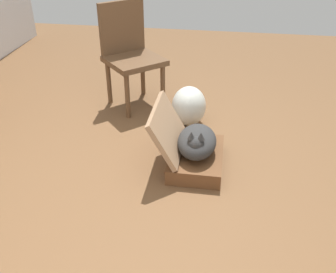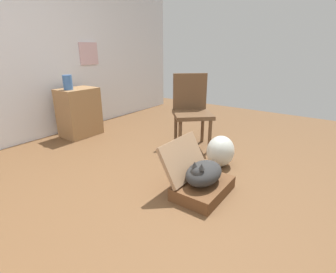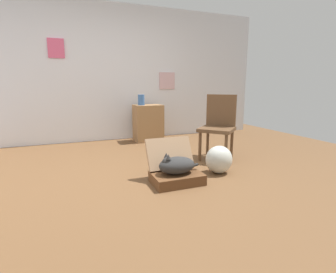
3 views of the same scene
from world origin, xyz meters
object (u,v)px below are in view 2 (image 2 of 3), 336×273
at_px(cat, 203,173).
at_px(chair, 191,108).
at_px(suitcase_base, 203,188).
at_px(side_table, 79,112).
at_px(vase_tall, 68,82).
at_px(plastic_bag_white, 220,151).

bearing_deg(cat, chair, 36.11).
height_order(suitcase_base, cat, cat).
bearing_deg(suitcase_base, side_table, 80.65).
height_order(cat, side_table, side_table).
distance_m(suitcase_base, vase_tall, 2.41).
bearing_deg(suitcase_base, plastic_bag_white, 11.50).
relative_size(side_table, chair, 0.75).
bearing_deg(chair, side_table, 158.46).
bearing_deg(suitcase_base, chair, 36.35).
bearing_deg(side_table, suitcase_base, -99.35).
height_order(plastic_bag_white, side_table, side_table).
bearing_deg(cat, suitcase_base, -2.48).
relative_size(cat, vase_tall, 2.48).
bearing_deg(plastic_bag_white, chair, 59.21).
xyz_separation_m(cat, vase_tall, (0.25, 2.28, 0.59)).
relative_size(suitcase_base, vase_tall, 2.77).
xyz_separation_m(suitcase_base, cat, (-0.01, 0.00, 0.16)).
bearing_deg(side_table, vase_tall, -174.95).
xyz_separation_m(cat, side_table, (0.39, 2.29, 0.14)).
xyz_separation_m(cat, chair, (0.99, 0.72, 0.30)).
height_order(suitcase_base, chair, chair).
distance_m(plastic_bag_white, vase_tall, 2.27).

